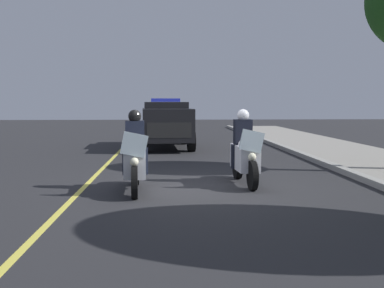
% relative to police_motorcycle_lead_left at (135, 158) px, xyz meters
% --- Properties ---
extents(ground_plane, '(80.00, 80.00, 0.00)m').
position_rel_police_motorcycle_lead_left_xyz_m(ground_plane, '(-0.31, 1.26, -0.70)').
color(ground_plane, '#28282B').
extents(curb_strip, '(48.00, 0.24, 0.15)m').
position_rel_police_motorcycle_lead_left_xyz_m(curb_strip, '(-0.31, 5.35, -0.62)').
color(curb_strip, '#9E9B93').
rests_on(curb_strip, ground).
extents(lane_stripe_center, '(48.00, 0.12, 0.01)m').
position_rel_police_motorcycle_lead_left_xyz_m(lane_stripe_center, '(-0.31, -1.17, -0.70)').
color(lane_stripe_center, '#E0D14C').
rests_on(lane_stripe_center, ground).
extents(police_motorcycle_lead_left, '(2.14, 0.60, 1.72)m').
position_rel_police_motorcycle_lead_left_xyz_m(police_motorcycle_lead_left, '(0.00, 0.00, 0.00)').
color(police_motorcycle_lead_left, black).
rests_on(police_motorcycle_lead_left, ground).
extents(police_motorcycle_lead_right, '(2.14, 0.60, 1.72)m').
position_rel_police_motorcycle_lead_left_xyz_m(police_motorcycle_lead_right, '(-0.67, 2.45, 0.00)').
color(police_motorcycle_lead_right, black).
rests_on(police_motorcycle_lead_right, ground).
extents(police_suv, '(5.00, 2.29, 2.05)m').
position_rel_police_motorcycle_lead_left_xyz_m(police_suv, '(-9.06, 0.62, 0.37)').
color(police_suv, black).
rests_on(police_suv, ground).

